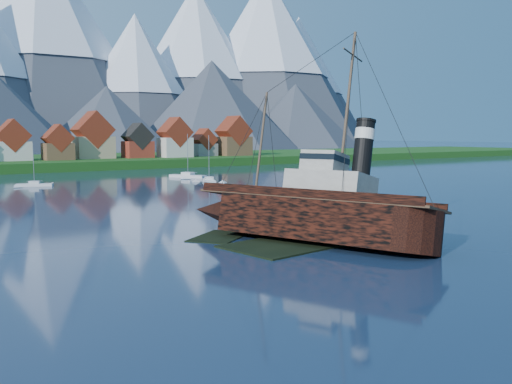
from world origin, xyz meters
TOP-DOWN VIEW (x-y plane):
  - ground at (0.00, 0.00)m, footprint 1400.00×1400.00m
  - shoal at (1.78, 2.15)m, footprint 31.71×21.24m
  - shore_bank at (0.00, 170.00)m, footprint 600.00×80.00m
  - seawall at (0.00, 132.00)m, footprint 600.00×2.50m
  - tugboat_wreck at (-2.11, -0.91)m, footprint 7.34×31.62m
  - sailboat_c at (-11.08, 85.53)m, footprint 8.08×4.96m
  - sailboat_d at (26.96, 71.56)m, footprint 5.41×9.12m
  - sailboat_e at (30.17, 88.93)m, footprint 7.56×10.72m

SIDE VIEW (x-z plane):
  - shoal at x=1.78m, z-range -0.92..0.22m
  - ground at x=0.00m, z-range 0.00..0.00m
  - shore_bank at x=0.00m, z-range -1.60..1.60m
  - seawall at x=0.00m, z-range -1.00..1.00m
  - sailboat_c at x=-11.08m, z-range -4.89..5.35m
  - sailboat_e at x=30.17m, z-range -5.97..6.52m
  - sailboat_d at x=26.96m, z-range -5.81..6.37m
  - tugboat_wreck at x=-2.11m, z-range -9.39..15.67m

